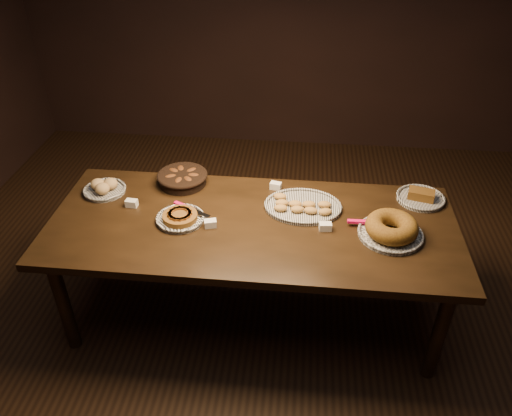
# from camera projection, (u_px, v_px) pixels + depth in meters

# --- Properties ---
(ground) EXTENTS (5.00, 5.00, 0.00)m
(ground) POSITION_uv_depth(u_px,v_px,m) (253.00, 312.00, 3.35)
(ground) COLOR black
(ground) RESTS_ON ground
(buffet_table) EXTENTS (2.40, 1.00, 0.75)m
(buffet_table) POSITION_uv_depth(u_px,v_px,m) (252.00, 232.00, 2.97)
(buffet_table) COLOR black
(buffet_table) RESTS_ON ground
(apple_tart_plate) EXTENTS (0.32, 0.29, 0.06)m
(apple_tart_plate) POSITION_uv_depth(u_px,v_px,m) (180.00, 217.00, 2.93)
(apple_tart_plate) COLOR white
(apple_tart_plate) RESTS_ON buffet_table
(madeleine_platter) EXTENTS (0.47, 0.38, 0.05)m
(madeleine_platter) POSITION_uv_depth(u_px,v_px,m) (302.00, 206.00, 3.03)
(madeleine_platter) COLOR black
(madeleine_platter) RESTS_ON buffet_table
(bundt_cake_plate) EXTENTS (0.43, 0.39, 0.11)m
(bundt_cake_plate) POSITION_uv_depth(u_px,v_px,m) (391.00, 229.00, 2.80)
(bundt_cake_plate) COLOR black
(bundt_cake_plate) RESTS_ON buffet_table
(croissant_basket) EXTENTS (0.35, 0.35, 0.08)m
(croissant_basket) POSITION_uv_depth(u_px,v_px,m) (182.00, 177.00, 3.25)
(croissant_basket) COLOR black
(croissant_basket) RESTS_ON buffet_table
(bread_roll_plate) EXTENTS (0.27, 0.27, 0.08)m
(bread_roll_plate) POSITION_uv_depth(u_px,v_px,m) (104.00, 188.00, 3.18)
(bread_roll_plate) COLOR white
(bread_roll_plate) RESTS_ON buffet_table
(loaf_plate) EXTENTS (0.30, 0.30, 0.07)m
(loaf_plate) POSITION_uv_depth(u_px,v_px,m) (421.00, 197.00, 3.11)
(loaf_plate) COLOR black
(loaf_plate) RESTS_ON buffet_table
(tent_cards) EXTENTS (1.71, 0.51, 0.04)m
(tent_cards) POSITION_uv_depth(u_px,v_px,m) (268.00, 212.00, 2.97)
(tent_cards) COLOR white
(tent_cards) RESTS_ON buffet_table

